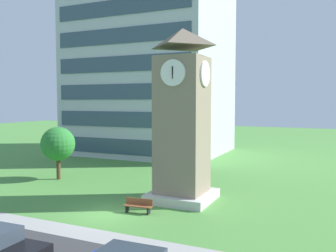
# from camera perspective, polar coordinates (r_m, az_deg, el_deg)

# --- Properties ---
(ground_plane) EXTENTS (160.00, 160.00, 0.00)m
(ground_plane) POSITION_cam_1_polar(r_m,az_deg,el_deg) (23.52, -9.65, -13.34)
(ground_plane) COLOR #4C893D
(kerb_strip) EXTENTS (120.00, 1.60, 0.01)m
(kerb_strip) POSITION_cam_1_polar(r_m,az_deg,el_deg) (21.03, -14.89, -15.53)
(kerb_strip) COLOR #9E9E99
(kerb_strip) RESTS_ON ground
(office_building) EXTENTS (18.94, 15.65, 22.40)m
(office_building) POSITION_cam_1_polar(r_m,az_deg,el_deg) (49.72, -2.60, 8.86)
(office_building) COLOR #B7BCC6
(office_building) RESTS_ON ground
(clock_tower) EXTENTS (4.24, 4.24, 11.89)m
(clock_tower) POSITION_cam_1_polar(r_m,az_deg,el_deg) (25.28, 2.25, 0.33)
(clock_tower) COLOR gray
(clock_tower) RESTS_ON ground
(park_bench) EXTENTS (1.84, 0.66, 0.88)m
(park_bench) POSITION_cam_1_polar(r_m,az_deg,el_deg) (23.33, -4.65, -12.26)
(park_bench) COLOR brown
(park_bench) RESTS_ON ground
(tree_by_building) EXTENTS (2.99, 2.99, 4.67)m
(tree_by_building) POSITION_cam_1_polar(r_m,az_deg,el_deg) (33.74, -16.78, -2.70)
(tree_by_building) COLOR #513823
(tree_by_building) RESTS_ON ground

